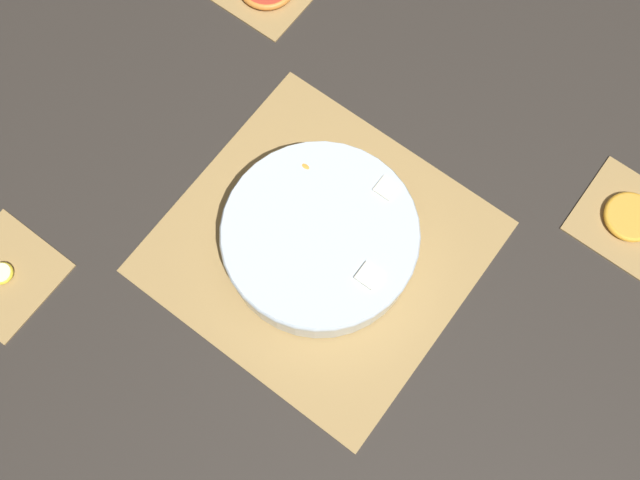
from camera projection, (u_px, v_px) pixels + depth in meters
The scene contains 7 objects.
ground_plane at pixel (320, 247), 1.08m from camera, with size 6.00×6.00×0.00m, color #2D2823.
bamboo_mat_center at pixel (320, 246), 1.08m from camera, with size 0.42×0.41×0.01m.
coaster_mat_near_left at pixel (628, 219), 1.09m from camera, with size 0.14×0.14×0.01m.
coaster_mat_far_right at pixel (4, 275), 1.07m from camera, with size 0.14×0.14×0.01m.
fruit_salad_bowl at pixel (320, 237), 1.04m from camera, with size 0.28×0.28×0.07m.
orange_slice_whole at pixel (630, 217), 1.09m from camera, with size 0.08×0.08×0.01m.
banana_coin_single at pixel (2, 273), 1.06m from camera, with size 0.03×0.03×0.01m.
Camera 1 is at (-0.20, 0.27, 1.03)m, focal length 42.00 mm.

